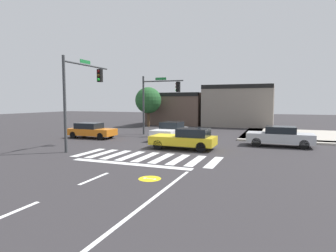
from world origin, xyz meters
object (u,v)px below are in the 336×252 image
object	(u,v)px
car_silver	(280,136)
car_white	(170,131)
car_orange	(91,130)
roadside_tree	(148,100)
traffic_signal_northwest	(158,95)
traffic_signal_southwest	(81,87)
car_yellow	(186,139)

from	to	relation	value
car_silver	car_white	distance (m)	8.74
car_silver	car_orange	xyz separation A→B (m)	(-15.54, -0.95, -0.05)
car_orange	roadside_tree	size ratio (longest dim) A/B	0.82
car_silver	car_orange	distance (m)	15.57
roadside_tree	car_white	bearing A→B (deg)	-56.59
traffic_signal_northwest	car_orange	xyz separation A→B (m)	(-4.61, -4.27, -3.16)
car_orange	car_white	distance (m)	7.04
car_white	roadside_tree	bearing A→B (deg)	-146.59
traffic_signal_northwest	car_orange	distance (m)	7.03
traffic_signal_northwest	roadside_tree	xyz separation A→B (m)	(-4.84, 8.12, -0.46)
traffic_signal_southwest	traffic_signal_northwest	bearing A→B (deg)	-10.54
traffic_signal_northwest	car_orange	bearing A→B (deg)	-137.21
car_yellow	car_white	xyz separation A→B (m)	(-2.74, 4.30, 0.02)
car_silver	roadside_tree	xyz separation A→B (m)	(-15.77, 11.44, 2.65)
car_silver	car_yellow	bearing A→B (deg)	-149.15
roadside_tree	car_orange	bearing A→B (deg)	-88.93
traffic_signal_southwest	car_yellow	size ratio (longest dim) A/B	1.39
car_white	car_orange	bearing A→B (deg)	-76.10
traffic_signal_northwest	traffic_signal_southwest	distance (m)	9.36
car_white	traffic_signal_northwest	bearing A→B (deg)	-139.34
traffic_signal_southwest	car_orange	bearing A→B (deg)	30.51
traffic_signal_southwest	roadside_tree	xyz separation A→B (m)	(-3.13, 17.32, -0.85)
car_orange	car_yellow	distance (m)	9.92
traffic_signal_southwest	car_orange	size ratio (longest dim) A/B	1.46
traffic_signal_northwest	car_yellow	world-z (taller)	traffic_signal_northwest
car_orange	roadside_tree	xyz separation A→B (m)	(-0.23, 12.39, 2.69)
car_orange	car_white	xyz separation A→B (m)	(6.83, 1.69, 0.05)
car_orange	car_white	bearing A→B (deg)	13.90
car_yellow	roadside_tree	world-z (taller)	roadside_tree
traffic_signal_northwest	traffic_signal_southwest	bearing A→B (deg)	-100.54
traffic_signal_southwest	roadside_tree	distance (m)	17.62
traffic_signal_southwest	roadside_tree	size ratio (longest dim) A/B	1.20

